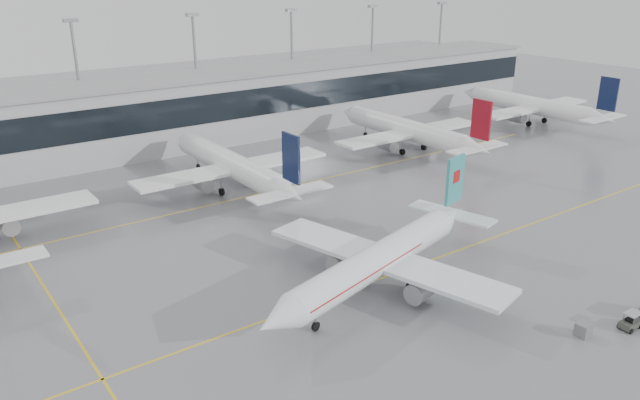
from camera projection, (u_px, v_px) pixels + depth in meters
ground at (386, 276)px, 66.02m from camera, size 320.00×320.00×0.00m
taxi_line_main at (386, 276)px, 66.01m from camera, size 120.00×0.25×0.01m
taxi_line_north at (246, 197)px, 88.80m from camera, size 120.00×0.25×0.01m
taxi_line_cross at (54, 302)px, 61.01m from camera, size 0.25×60.00×0.01m
terminal at (156, 115)px, 110.99m from camera, size 180.00×15.00×12.00m
terminal_glass at (173, 114)px, 104.72m from camera, size 180.00×0.20×5.00m
terminal_roof at (153, 80)px, 108.80m from camera, size 182.00×16.00×0.40m
light_masts at (140, 69)px, 112.95m from camera, size 156.40×1.00×22.60m
air_canada_jet at (384, 257)px, 62.78m from camera, size 34.07×27.23×10.61m
parked_jet_c at (233, 166)px, 90.29m from camera, size 29.64×36.96×11.72m
parked_jet_d at (409, 131)px, 109.42m from camera, size 29.64×36.96×11.72m
parked_jet_e at (534, 106)px, 128.56m from camera, size 29.64×36.96×11.72m
baggage_tug at (631, 323)px, 56.41m from camera, size 3.20×1.38×1.55m
gse_unit at (583, 330)px, 55.23m from camera, size 1.27×1.19×1.24m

